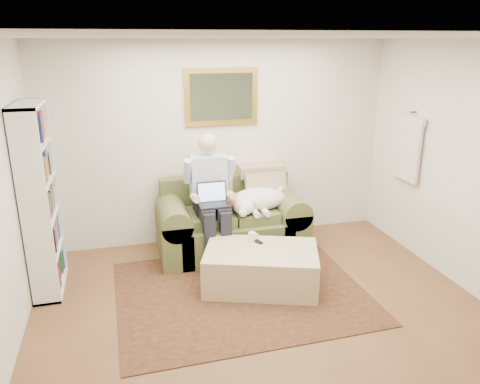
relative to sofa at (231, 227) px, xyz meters
name	(u,v)px	position (x,y,z in m)	size (l,w,h in m)	color
room_shell	(272,193)	(-0.03, -1.65, 0.99)	(4.51, 5.00, 2.61)	brown
rug	(241,292)	(-0.15, -1.05, -0.31)	(2.59, 2.07, 0.01)	black
sofa	(231,227)	(0.00, 0.00, 0.00)	(1.82, 0.93, 1.09)	brown
seated_man	(212,200)	(-0.27, -0.17, 0.45)	(0.60, 0.86, 1.53)	#8C9CD8
laptop	(213,199)	(-0.27, -0.24, 0.49)	(0.35, 0.28, 0.26)	black
sleeping_dog	(258,199)	(0.33, -0.09, 0.38)	(0.75, 0.47, 0.28)	white
ottoman	(261,268)	(0.10, -0.98, -0.10)	(1.20, 0.76, 0.44)	#C5B583
coffee_mug	(252,237)	(0.06, -0.73, 0.17)	(0.08, 0.08, 0.10)	white
tv_remote	(257,241)	(0.11, -0.78, 0.13)	(0.05, 0.15, 0.02)	black
bookshelf	(39,201)	(-2.13, -0.41, 0.69)	(0.28, 0.80, 2.00)	white
wall_mirror	(221,97)	(0.00, 0.47, 1.59)	(0.94, 0.04, 0.72)	gold
hanging_shirt	(408,145)	(2.16, -0.41, 1.04)	(0.06, 0.52, 0.90)	beige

